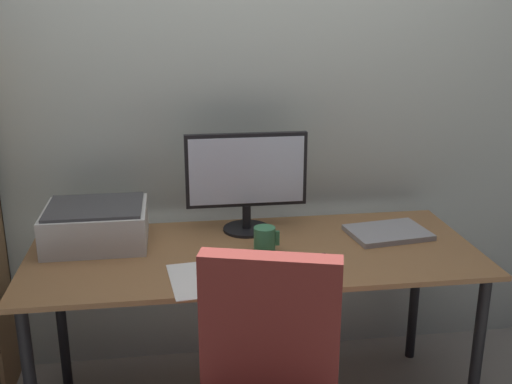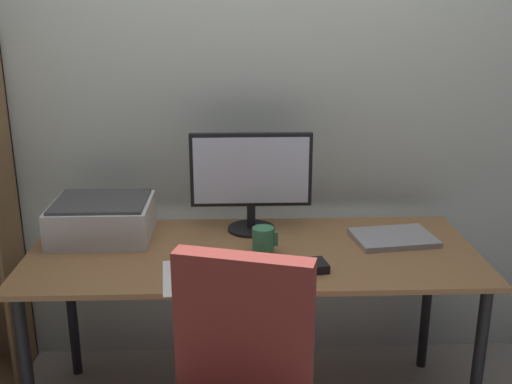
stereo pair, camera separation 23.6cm
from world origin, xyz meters
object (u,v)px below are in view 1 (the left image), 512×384
(monitor, at_px, (246,176))
(laptop, at_px, (388,232))
(printer, at_px, (96,225))
(desk, at_px, (254,268))
(coffee_mug, at_px, (265,240))
(keyboard, at_px, (261,271))
(mouse, at_px, (324,263))

(monitor, relative_size, laptop, 1.58)
(laptop, bearing_deg, monitor, 158.78)
(monitor, xyz_separation_m, printer, (-0.62, -0.06, -0.16))
(desk, distance_m, coffee_mug, 0.14)
(monitor, height_order, printer, monitor)
(printer, bearing_deg, keyboard, -31.37)
(keyboard, height_order, printer, printer)
(coffee_mug, height_order, laptop, coffee_mug)
(desk, distance_m, printer, 0.66)
(monitor, xyz_separation_m, coffee_mug, (0.04, -0.24, -0.19))
(coffee_mug, bearing_deg, desk, 149.43)
(keyboard, distance_m, laptop, 0.65)
(desk, height_order, mouse, mouse)
(monitor, height_order, mouse, monitor)
(keyboard, bearing_deg, printer, 147.99)
(keyboard, relative_size, mouse, 3.02)
(monitor, relative_size, keyboard, 1.75)
(monitor, distance_m, coffee_mug, 0.31)
(monitor, bearing_deg, desk, -89.74)
(desk, bearing_deg, printer, 165.15)
(monitor, bearing_deg, mouse, -60.14)
(mouse, xyz_separation_m, laptop, (0.35, 0.27, -0.01))
(coffee_mug, bearing_deg, printer, 164.09)
(coffee_mug, bearing_deg, laptop, 11.37)
(desk, height_order, keyboard, keyboard)
(desk, xyz_separation_m, coffee_mug, (0.04, -0.02, 0.13))
(mouse, bearing_deg, laptop, 27.45)
(mouse, relative_size, laptop, 0.30)
(keyboard, relative_size, coffee_mug, 2.81)
(desk, xyz_separation_m, laptop, (0.58, 0.08, 0.09))
(monitor, distance_m, laptop, 0.64)
(monitor, bearing_deg, coffee_mug, -80.52)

